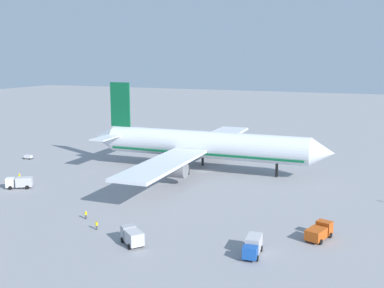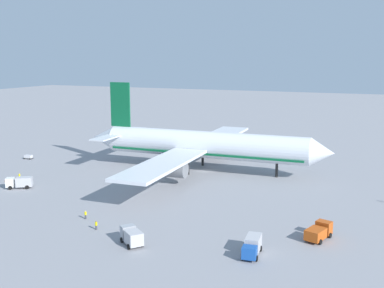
# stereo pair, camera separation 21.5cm
# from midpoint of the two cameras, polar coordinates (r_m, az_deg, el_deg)

# --- Properties ---
(ground_plane) EXTENTS (600.00, 600.00, 0.00)m
(ground_plane) POSITION_cam_midpoint_polar(r_m,az_deg,el_deg) (127.73, 1.65, -3.22)
(ground_plane) COLOR gray
(airliner) EXTENTS (68.03, 77.40, 23.14)m
(airliner) POSITION_cam_midpoint_polar(r_m,az_deg,el_deg) (126.63, 1.15, -0.13)
(airliner) COLOR silver
(airliner) RESTS_ON ground
(service_truck_0) EXTENTS (5.31, 4.87, 2.71)m
(service_truck_0) POSITION_cam_midpoint_polar(r_m,az_deg,el_deg) (79.01, -7.18, -10.91)
(service_truck_0) COLOR #999EA5
(service_truck_0) RESTS_ON ground
(service_truck_1) EXTENTS (4.05, 6.38, 2.63)m
(service_truck_1) POSITION_cam_midpoint_polar(r_m,az_deg,el_deg) (83.40, 15.07, -10.12)
(service_truck_1) COLOR #BF4C14
(service_truck_1) RESTS_ON ground
(service_truck_2) EXTENTS (2.95, 6.32, 2.69)m
(service_truck_2) POSITION_cam_midpoint_polar(r_m,az_deg,el_deg) (75.30, 7.33, -12.03)
(service_truck_2) COLOR #194CA5
(service_truck_2) RESTS_ON ground
(service_truck_4) EXTENTS (6.04, 4.72, 2.61)m
(service_truck_4) POSITION_cam_midpoint_polar(r_m,az_deg,el_deg) (117.48, -19.96, -4.32)
(service_truck_4) COLOR white
(service_truck_4) RESTS_ON ground
(baggage_cart_0) EXTENTS (3.31, 1.81, 1.18)m
(baggage_cart_0) POSITION_cam_midpoint_polar(r_m,az_deg,el_deg) (150.28, -19.03, -1.46)
(baggage_cart_0) COLOR #595B60
(baggage_cart_0) RESTS_ON ground
(baggage_cart_1) EXTENTS (2.13, 2.93, 1.44)m
(baggage_cart_1) POSITION_cam_midpoint_polar(r_m,az_deg,el_deg) (171.26, -8.07, 0.46)
(baggage_cart_1) COLOR #595B60
(baggage_cart_1) RESTS_ON ground
(ground_worker_1) EXTENTS (0.56, 0.56, 1.62)m
(ground_worker_1) POSITION_cam_midpoint_polar(r_m,az_deg,el_deg) (92.52, -12.61, -8.30)
(ground_worker_1) COLOR #3F3F47
(ground_worker_1) RESTS_ON ground
(ground_worker_2) EXTENTS (0.53, 0.53, 1.63)m
(ground_worker_2) POSITION_cam_midpoint_polar(r_m,az_deg,el_deg) (86.66, -11.37, -9.55)
(ground_worker_2) COLOR #3F3F47
(ground_worker_2) RESTS_ON ground
(ground_worker_4) EXTENTS (0.56, 0.56, 1.73)m
(ground_worker_4) POSITION_cam_midpoint_polar(r_m,az_deg,el_deg) (125.60, -19.98, -3.68)
(ground_worker_4) COLOR #3F3F47
(ground_worker_4) RESTS_ON ground
(traffic_cone_1) EXTENTS (0.36, 0.36, 0.55)m
(traffic_cone_1) POSITION_cam_midpoint_polar(r_m,az_deg,el_deg) (125.21, -21.48, -4.10)
(traffic_cone_1) COLOR orange
(traffic_cone_1) RESTS_ON ground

